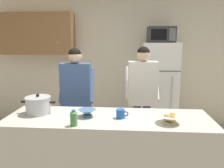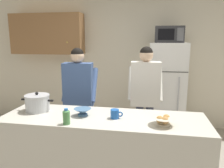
{
  "view_description": "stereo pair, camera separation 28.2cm",
  "coord_description": "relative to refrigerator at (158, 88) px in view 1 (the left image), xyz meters",
  "views": [
    {
      "loc": [
        0.2,
        -2.21,
        1.73
      ],
      "look_at": [
        0.0,
        0.55,
        1.17
      ],
      "focal_mm": 35.18,
      "sensor_mm": 36.0,
      "label": 1
    },
    {
      "loc": [
        0.48,
        -2.18,
        1.73
      ],
      "look_at": [
        0.0,
        0.55,
        1.17
      ],
      "focal_mm": 35.18,
      "sensor_mm": 36.0,
      "label": 2
    }
  ],
  "objects": [
    {
      "name": "person_by_sink",
      "position": [
        -0.36,
        -0.92,
        0.18
      ],
      "size": [
        0.51,
        0.43,
        1.64
      ],
      "color": "#33384C",
      "rests_on": "ground"
    },
    {
      "name": "back_wall_unit",
      "position": [
        -1.06,
        0.41,
        0.56
      ],
      "size": [
        6.0,
        0.48,
        2.6
      ],
      "color": "beige",
      "rests_on": "ground"
    },
    {
      "name": "person_near_pot",
      "position": [
        -1.3,
        -1.09,
        0.17
      ],
      "size": [
        0.52,
        0.44,
        1.62
      ],
      "color": "#33384C",
      "rests_on": "ground"
    },
    {
      "name": "refrigerator",
      "position": [
        0.0,
        0.0,
        0.0
      ],
      "size": [
        0.64,
        0.68,
        1.68
      ],
      "color": "white",
      "rests_on": "ground"
    },
    {
      "name": "microwave",
      "position": [
        0.0,
        -0.02,
        0.98
      ],
      "size": [
        0.48,
        0.37,
        0.28
      ],
      "color": "#2D2D30",
      "rests_on": "refrigerator"
    },
    {
      "name": "coffee_mug",
      "position": [
        -0.65,
        -1.87,
        0.13
      ],
      "size": [
        0.13,
        0.09,
        0.1
      ],
      "color": "#1E59B2",
      "rests_on": "kitchen_island"
    },
    {
      "name": "bread_bowl",
      "position": [
        -0.16,
        -1.98,
        0.13
      ],
      "size": [
        0.24,
        0.24,
        0.1
      ],
      "color": "beige",
      "rests_on": "kitchen_island"
    },
    {
      "name": "kitchen_island",
      "position": [
        -0.78,
        -1.85,
        -0.38
      ],
      "size": [
        2.18,
        0.68,
        0.92
      ],
      "primitive_type": "cube",
      "color": "beige",
      "rests_on": "ground"
    },
    {
      "name": "empty_bowl",
      "position": [
        -1.0,
        -1.85,
        0.13
      ],
      "size": [
        0.19,
        0.19,
        0.08
      ],
      "color": "#4C7299",
      "rests_on": "kitchen_island"
    },
    {
      "name": "bottle_near_edge",
      "position": [
        -1.09,
        -2.11,
        0.16
      ],
      "size": [
        0.07,
        0.07,
        0.16
      ],
      "color": "#4C8C4C",
      "rests_on": "kitchen_island"
    },
    {
      "name": "cooking_pot",
      "position": [
        -1.57,
        -1.78,
        0.18
      ],
      "size": [
        0.39,
        0.28,
        0.22
      ],
      "color": "silver",
      "rests_on": "kitchen_island"
    }
  ]
}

